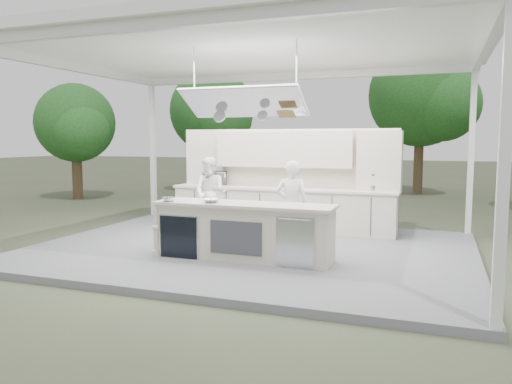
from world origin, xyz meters
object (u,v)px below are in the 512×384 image
at_px(sous_chef, 211,193).
at_px(head_chef, 292,206).
at_px(back_counter, 282,209).
at_px(demo_island, 242,231).

bearing_deg(sous_chef, head_chef, -32.94).
bearing_deg(back_counter, demo_island, -86.37).
height_order(demo_island, back_counter, same).
xyz_separation_m(back_counter, sous_chef, (-1.58, -0.35, 0.33)).
relative_size(back_counter, head_chef, 3.09).
xyz_separation_m(demo_island, back_counter, (-0.18, 2.81, 0.00)).
bearing_deg(head_chef, demo_island, 53.02).
distance_m(head_chef, sous_chef, 2.82).
distance_m(back_counter, sous_chef, 1.65).
xyz_separation_m(demo_island, sous_chef, (-1.75, 2.46, 0.33)).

